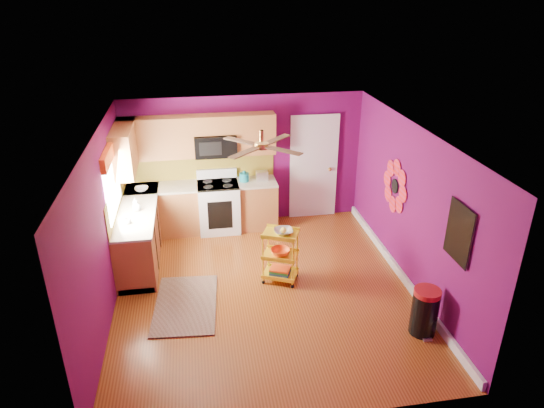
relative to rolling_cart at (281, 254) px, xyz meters
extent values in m
plane|color=brown|center=(-0.29, -0.23, -0.49)|extent=(5.00, 5.00, 0.00)
cube|color=#610B51|center=(-0.29, 2.27, 0.76)|extent=(4.50, 0.04, 2.50)
cube|color=#610B51|center=(-0.29, -2.73, 0.76)|extent=(4.50, 0.04, 2.50)
cube|color=#610B51|center=(-2.54, -0.23, 0.76)|extent=(0.04, 5.00, 2.50)
cube|color=#610B51|center=(1.96, -0.23, 0.76)|extent=(0.04, 5.00, 2.50)
cube|color=silver|center=(-0.29, -0.23, 2.01)|extent=(4.50, 5.00, 0.04)
cube|color=white|center=(1.93, -0.23, -0.42)|extent=(0.05, 4.90, 0.14)
cube|color=brown|center=(-2.24, 1.12, -0.04)|extent=(0.60, 2.30, 0.90)
cube|color=brown|center=(-1.14, 1.97, -0.04)|extent=(2.80, 0.60, 0.90)
cube|color=beige|center=(-2.24, 1.12, 0.43)|extent=(0.63, 2.30, 0.04)
cube|color=beige|center=(-1.14, 1.97, 0.43)|extent=(2.80, 0.63, 0.04)
cube|color=black|center=(-2.24, 1.12, -0.44)|extent=(0.54, 2.30, 0.10)
cube|color=black|center=(-1.14, 1.97, -0.44)|extent=(2.80, 0.54, 0.10)
cube|color=white|center=(-0.84, 1.94, -0.03)|extent=(0.76, 0.66, 0.92)
cube|color=black|center=(-0.84, 1.94, 0.43)|extent=(0.76, 0.62, 0.03)
cube|color=white|center=(-0.84, 2.22, 0.55)|extent=(0.76, 0.06, 0.18)
cube|color=black|center=(-0.84, 1.62, -0.04)|extent=(0.45, 0.02, 0.55)
cube|color=brown|center=(-1.88, 2.11, 1.33)|extent=(1.32, 0.33, 0.75)
cube|color=brown|center=(-0.10, 2.11, 1.33)|extent=(0.72, 0.33, 0.75)
cube|color=brown|center=(-0.84, 2.11, 1.54)|extent=(0.76, 0.33, 0.34)
cube|color=brown|center=(-2.38, 1.62, 1.33)|extent=(0.33, 1.30, 0.75)
cube|color=black|center=(-0.84, 2.07, 1.16)|extent=(0.76, 0.38, 0.40)
cube|color=olive|center=(-1.14, 2.26, 0.70)|extent=(2.80, 0.01, 0.51)
cube|color=olive|center=(-2.53, 1.12, 0.70)|extent=(0.01, 2.30, 0.51)
cube|color=white|center=(-2.52, 0.82, 1.06)|extent=(0.03, 1.20, 1.00)
cube|color=#F35415|center=(-2.49, 0.82, 1.53)|extent=(0.08, 1.35, 0.22)
cube|color=white|center=(1.06, 2.25, 0.53)|extent=(0.85, 0.04, 2.05)
cube|color=white|center=(1.06, 2.23, 0.53)|extent=(0.95, 0.02, 2.15)
sphere|color=#BF8C3F|center=(1.38, 2.19, 0.51)|extent=(0.07, 0.07, 0.07)
cylinder|color=black|center=(1.94, 0.37, 0.86)|extent=(0.01, 0.24, 0.24)
cube|color=teal|center=(1.94, -1.63, 1.06)|extent=(0.03, 0.52, 0.72)
cube|color=black|center=(1.92, -1.63, 1.06)|extent=(0.01, 0.56, 0.76)
cylinder|color=#BF8C3F|center=(-0.29, -0.03, 1.93)|extent=(0.06, 0.06, 0.16)
cylinder|color=#BF8C3F|center=(-0.29, -0.03, 1.79)|extent=(0.20, 0.20, 0.08)
cube|color=#4C2D19|center=(-0.02, 0.24, 1.79)|extent=(0.47, 0.47, 0.01)
cube|color=#4C2D19|center=(-0.56, 0.24, 1.79)|extent=(0.47, 0.47, 0.01)
cube|color=#4C2D19|center=(-0.56, -0.30, 1.79)|extent=(0.47, 0.47, 0.01)
cube|color=#4C2D19|center=(-0.02, -0.30, 1.79)|extent=(0.47, 0.47, 0.01)
cube|color=black|center=(-1.50, -0.42, -0.48)|extent=(1.01, 1.53, 0.02)
cylinder|color=yellow|center=(-0.29, -0.05, -0.04)|extent=(0.02, 0.02, 0.82)
cylinder|color=yellow|center=(0.14, -0.24, -0.04)|extent=(0.02, 0.02, 0.82)
cylinder|color=yellow|center=(-0.16, 0.25, -0.04)|extent=(0.02, 0.02, 0.82)
cylinder|color=yellow|center=(0.27, 0.06, -0.04)|extent=(0.02, 0.02, 0.82)
sphere|color=black|center=(-0.29, -0.05, -0.46)|extent=(0.06, 0.06, 0.06)
sphere|color=black|center=(0.14, -0.24, -0.46)|extent=(0.06, 0.06, 0.06)
sphere|color=black|center=(-0.16, 0.25, -0.46)|extent=(0.06, 0.06, 0.06)
sphere|color=black|center=(0.27, 0.06, -0.46)|extent=(0.06, 0.06, 0.06)
cube|color=yellow|center=(-0.01, 0.00, 0.35)|extent=(0.64, 0.57, 0.03)
cube|color=yellow|center=(-0.01, 0.00, -0.03)|extent=(0.64, 0.57, 0.03)
cube|color=yellow|center=(-0.01, 0.00, -0.38)|extent=(0.64, 0.57, 0.03)
imported|color=beige|center=(0.04, -0.02, 0.40)|extent=(0.38, 0.38, 0.07)
sphere|color=yellow|center=(0.04, -0.02, 0.42)|extent=(0.10, 0.10, 0.10)
imported|color=#F35415|center=(-0.01, 0.00, 0.03)|extent=(0.40, 0.40, 0.09)
cube|color=navy|center=(-0.01, 0.00, -0.34)|extent=(0.38, 0.34, 0.04)
cube|color=#267233|center=(-0.01, 0.00, -0.31)|extent=(0.38, 0.34, 0.03)
cube|color=#F35415|center=(-0.01, 0.00, -0.28)|extent=(0.38, 0.34, 0.03)
cylinder|color=black|center=(1.68, -1.55, -0.19)|extent=(0.38, 0.38, 0.61)
cylinder|color=#A01619|center=(1.68, -1.55, 0.16)|extent=(0.36, 0.36, 0.07)
cube|color=beige|center=(1.68, -1.73, -0.48)|extent=(0.13, 0.07, 0.03)
cylinder|color=#127A8B|center=(-0.34, 2.00, 0.53)|extent=(0.18, 0.18, 0.16)
sphere|color=#127A8B|center=(-0.34, 2.00, 0.63)|extent=(0.06, 0.06, 0.06)
cube|color=beige|center=(0.00, 1.99, 0.54)|extent=(0.22, 0.15, 0.18)
imported|color=#EA3F72|center=(-2.26, 1.16, 0.53)|extent=(0.08, 0.08, 0.17)
imported|color=white|center=(-2.22, 1.00, 0.54)|extent=(0.14, 0.14, 0.18)
imported|color=white|center=(-2.21, 1.85, 0.48)|extent=(0.24, 0.24, 0.06)
imported|color=white|center=(-2.32, 0.54, 0.49)|extent=(0.11, 0.11, 0.09)
camera|label=1|loc=(-1.20, -6.44, 3.87)|focal=32.00mm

